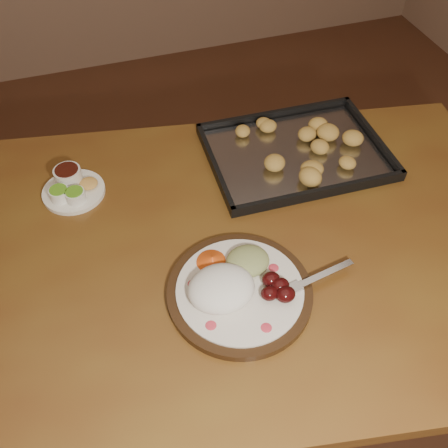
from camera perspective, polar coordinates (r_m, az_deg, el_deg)
name	(u,v)px	position (r m, az deg, el deg)	size (l,w,h in m)	color
ground	(207,353)	(1.82, -2.01, -14.51)	(4.00, 4.00, 0.00)	#532E1C
dining_table	(209,272)	(1.20, -1.69, -5.51)	(1.64, 1.15, 0.75)	brown
dinner_plate	(236,287)	(1.03, 1.41, -7.22)	(0.40, 0.30, 0.07)	black
condiment_saucer	(72,187)	(1.28, -17.03, 4.06)	(0.15, 0.15, 0.05)	white
baking_tray	(296,151)	(1.34, 8.18, 8.24)	(0.47, 0.35, 0.05)	black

